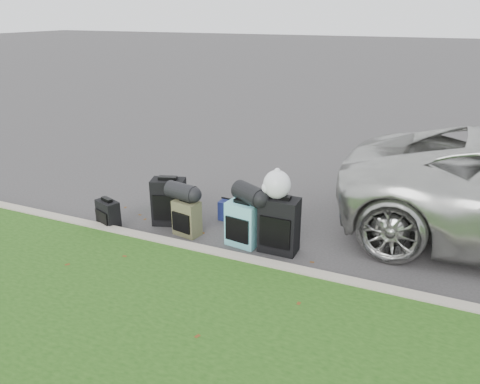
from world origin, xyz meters
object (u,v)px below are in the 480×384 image
at_px(suitcase_small_black, 108,215).
at_px(suitcase_large_black_right, 279,225).
at_px(tote_green, 164,200).
at_px(suitcase_olive, 187,218).
at_px(suitcase_large_black_left, 169,202).
at_px(suitcase_teal, 242,224).
at_px(tote_navy, 229,210).

relative_size(suitcase_small_black, suitcase_large_black_right, 0.60).
xyz_separation_m(suitcase_small_black, tote_green, (0.33, 1.04, -0.08)).
bearing_deg(tote_green, suitcase_olive, -63.68).
bearing_deg(suitcase_large_black_left, suitcase_teal, -26.62).
bearing_deg(suitcase_olive, suitcase_large_black_right, 13.76).
bearing_deg(tote_navy, suitcase_large_black_left, -145.24).
bearing_deg(tote_green, suitcase_large_black_left, -73.38).
bearing_deg(tote_green, tote_navy, -21.80).
bearing_deg(suitcase_large_black_left, tote_navy, 14.68).
height_order(suitcase_large_black_left, suitcase_teal, suitcase_large_black_left).
bearing_deg(tote_green, suitcase_teal, -45.28).
xyz_separation_m(suitcase_small_black, suitcase_large_black_right, (2.63, 0.42, 0.16)).
relative_size(suitcase_large_black_right, tote_green, 2.47).
xyz_separation_m(suitcase_large_black_left, tote_green, (-0.40, 0.45, -0.21)).
distance_m(suitcase_teal, tote_navy, 0.92).
height_order(suitcase_large_black_right, tote_navy, suitcase_large_black_right).
bearing_deg(suitcase_teal, suitcase_small_black, -161.59).
relative_size(tote_green, tote_navy, 1.02).
distance_m(suitcase_small_black, suitcase_olive, 1.24).
distance_m(suitcase_small_black, suitcase_large_black_right, 2.67).
xyz_separation_m(suitcase_olive, tote_navy, (0.35, 0.75, -0.11)).
bearing_deg(suitcase_large_black_right, tote_green, 164.89).
bearing_deg(suitcase_large_black_right, suitcase_olive, -177.19).
bearing_deg(suitcase_large_black_left, suitcase_large_black_right, -23.18).
xyz_separation_m(suitcase_large_black_right, tote_green, (-2.30, 0.62, -0.24)).
distance_m(suitcase_large_black_left, suitcase_teal, 1.37).
relative_size(suitcase_teal, tote_green, 2.02).
bearing_deg(suitcase_teal, suitcase_olive, -169.74).
distance_m(suitcase_large_black_left, tote_navy, 0.98).
distance_m(suitcase_olive, suitcase_large_black_right, 1.45).
distance_m(suitcase_olive, tote_navy, 0.84).
bearing_deg(suitcase_large_black_left, tote_green, 113.25).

